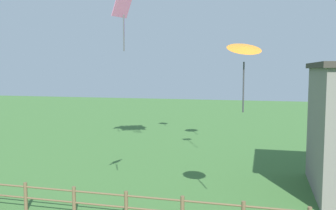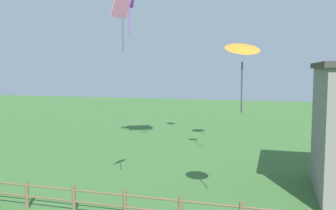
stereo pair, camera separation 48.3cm
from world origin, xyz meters
name	(u,v)px [view 2 (the right image)]	position (x,y,z in m)	size (l,w,h in m)	color
wooden_fence	(152,206)	(0.00, 5.84, 0.61)	(18.52, 0.14, 1.08)	brown
kite_orange_delta	(242,49)	(2.96, 6.35, 6.04)	(1.48, 1.45, 2.39)	orange
kite_pink_diamond	(123,7)	(-1.21, 6.28, 7.56)	(0.68, 0.89, 2.22)	pink
kite_purple_streamer	(129,2)	(-5.08, 16.40, 9.62)	(0.70, 0.92, 2.97)	purple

